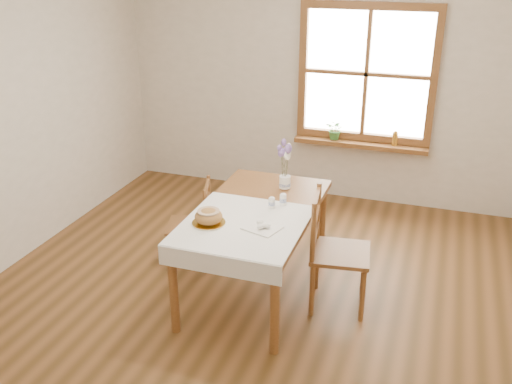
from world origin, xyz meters
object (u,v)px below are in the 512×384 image
Objects in this scene: chair_left at (189,224)px; bread_plate at (209,223)px; dining_table at (256,219)px; chair_right at (340,251)px; flower_vase at (285,183)px.

chair_left is 0.83m from bread_plate.
chair_left is (-0.70, 0.20, -0.26)m from dining_table.
dining_table is 6.49× the size of bread_plate.
dining_table is 0.72m from chair_right.
bread_plate is at bearing -122.92° from dining_table.
chair_left is 0.94m from flower_vase.
chair_right is 1.06m from bread_plate.
bread_plate is at bearing 104.66° from chair_right.
bread_plate is at bearing -111.90° from flower_vase.
flower_vase is at bearing 91.69° from chair_left.
dining_table is at bearing 57.08° from bread_plate.
bread_plate reaches higher than dining_table.
chair_right is at bearing 22.28° from bread_plate.
chair_right is (1.40, -0.20, 0.08)m from chair_left.
dining_table is at bearing 56.44° from chair_left.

